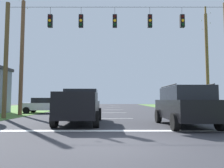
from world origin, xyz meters
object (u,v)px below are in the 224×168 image
overhead_signal_span (116,51)px  utility_pole_mid_right (207,60)px  suv_black (184,105)px  distant_car_crossing_white (44,105)px  pickup_truck (80,106)px  utility_pole_near_left (21,55)px

overhead_signal_span → utility_pole_mid_right: size_ratio=1.63×
suv_black → distant_car_crossing_white: suv_black is taller
overhead_signal_span → suv_black: 6.63m
overhead_signal_span → distant_car_crossing_white: size_ratio=3.79×
overhead_signal_span → distant_car_crossing_white: bearing=139.2°
pickup_truck → distant_car_crossing_white: 10.32m
distant_car_crossing_white → pickup_truck: bearing=-61.2°
overhead_signal_span → utility_pole_near_left: size_ratio=1.50×
utility_pole_mid_right → distant_car_crossing_white: bearing=172.4°
suv_black → utility_pole_near_left: utility_pole_near_left is taller
overhead_signal_span → utility_pole_near_left: 8.89m
suv_black → utility_pole_mid_right: size_ratio=0.48×
pickup_truck → suv_black: bearing=-14.0°
pickup_truck → suv_black: (5.48, -1.37, 0.09)m
overhead_signal_span → utility_pole_mid_right: 9.31m
pickup_truck → utility_pole_mid_right: utility_pole_mid_right is taller
utility_pole_mid_right → utility_pole_near_left: 16.67m
suv_black → pickup_truck: bearing=166.0°
utility_pole_mid_right → utility_pole_near_left: (-16.65, -0.77, 0.25)m
overhead_signal_span → suv_black: bearing=-52.1°
overhead_signal_span → distant_car_crossing_white: (-7.09, 6.11, -4.04)m
utility_pole_mid_right → suv_black: bearing=-121.1°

